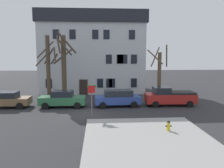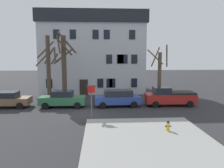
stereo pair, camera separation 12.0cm
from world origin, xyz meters
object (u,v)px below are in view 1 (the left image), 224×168
Objects in this scene: building_main at (93,53)px; tree_bare_near at (48,67)px; car_green_sedan at (63,99)px; bicycle_leaning at (47,100)px; car_blue_wagon at (118,98)px; car_brown_sedan at (7,100)px; fire_hydrant at (169,125)px; tree_bare_mid at (64,65)px; street_sign_pole at (92,95)px; tree_bare_far at (159,74)px; pickup_truck_red at (170,97)px.

tree_bare_near is (-4.96, -7.67, -1.76)m from building_main.
building_main is at bearing 57.09° from tree_bare_near.
car_green_sedan reaches higher than bicycle_leaning.
car_brown_sedan is at bearing 178.92° from car_blue_wagon.
car_brown_sedan reaches higher than fire_hydrant.
car_green_sedan is (0.28, -3.21, -3.31)m from tree_bare_mid.
tree_bare_near is 4.42× the size of bicycle_leaning.
car_green_sedan is 5.34m from street_sign_pole.
street_sign_pole reaches higher than fire_hydrant.
tree_bare_near is 1.16× the size of tree_bare_far.
tree_bare_far reaches higher than car_brown_sedan.
tree_bare_near is 15.92m from fire_hydrant.
car_blue_wagon reaches higher than car_green_sedan.
car_blue_wagon is (7.71, -3.29, -3.05)m from tree_bare_near.
car_blue_wagon is (-5.15, -2.85, -2.27)m from tree_bare_far.
tree_bare_far is 11.42m from car_green_sedan.
tree_bare_near is at bearing 156.90° from car_blue_wagon.
tree_bare_near is at bearing 121.61° from car_green_sedan.
car_brown_sedan is at bearing -150.81° from bicycle_leaning.
tree_bare_mid reaches higher than car_blue_wagon.
car_brown_sedan is 11.29m from car_blue_wagon.
tree_bare_far is 9.20× the size of fire_hydrant.
building_main is at bearing 90.64° from street_sign_pole.
tree_bare_mid is 1.68× the size of car_green_sedan.
car_green_sedan is (5.63, -0.26, 0.04)m from car_brown_sedan.
building_main reaches higher than tree_bare_mid.
car_brown_sedan reaches higher than bicycle_leaning.
car_blue_wagon is 1.69× the size of street_sign_pole.
car_blue_wagon is at bearing -151.05° from tree_bare_far.
car_brown_sedan is 1.62× the size of street_sign_pole.
building_main is 1.98× the size of tree_bare_near.
car_green_sedan is at bearing -179.33° from pickup_truck_red.
bicycle_leaning is at bearing -177.15° from tree_bare_far.
tree_bare_mid is 1.66× the size of car_blue_wagon.
bicycle_leaning is at bearing -119.61° from building_main.
building_main is at bearing 60.39° from bicycle_leaning.
fire_hydrant is (-2.34, -11.00, -2.68)m from tree_bare_far.
tree_bare_near is at bearing 178.03° from tree_bare_far.
street_sign_pole is at bearing -137.36° from tree_bare_far.
tree_bare_mid reaches higher than pickup_truck_red.
building_main is at bearing 67.73° from tree_bare_mid.
bicycle_leaning is (-7.72, 2.21, -0.53)m from car_blue_wagon.
tree_bare_mid is 1.21× the size of tree_bare_far.
tree_bare_far is (11.08, -0.32, -1.00)m from tree_bare_mid.
street_sign_pole reaches higher than car_green_sedan.
car_green_sedan is at bearing -85.05° from tree_bare_mid.
car_brown_sedan is at bearing -151.11° from tree_bare_mid.
fire_hydrant is (5.55, -19.11, -5.22)m from building_main.
tree_bare_far is at bearing -1.65° from tree_bare_mid.
tree_bare_far is at bearing 9.11° from car_brown_sedan.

